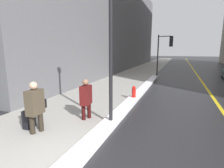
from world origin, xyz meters
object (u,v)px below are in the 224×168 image
object	(u,v)px
rolling_suitcase	(29,119)
pedestrian_with_shoulder_bag	(35,105)
traffic_light_near	(166,47)
fire_hydrant	(134,93)
lamp_post	(111,30)
pedestrian_trailing	(86,97)

from	to	relation	value
rolling_suitcase	pedestrian_with_shoulder_bag	bearing A→B (deg)	68.36
traffic_light_near	fire_hydrant	bearing A→B (deg)	-94.71
lamp_post	pedestrian_trailing	xyz separation A→B (m)	(-0.97, 0.05, -2.24)
pedestrian_with_shoulder_bag	rolling_suitcase	distance (m)	0.75
lamp_post	traffic_light_near	distance (m)	11.42
traffic_light_near	pedestrian_trailing	bearing A→B (deg)	-97.94
fire_hydrant	pedestrian_trailing	bearing A→B (deg)	-107.19
pedestrian_trailing	traffic_light_near	bearing A→B (deg)	166.81
lamp_post	rolling_suitcase	distance (m)	3.81
pedestrian_trailing	fire_hydrant	distance (m)	3.31
traffic_light_near	pedestrian_with_shoulder_bag	size ratio (longest dim) A/B	2.44
pedestrian_with_shoulder_bag	lamp_post	bearing A→B (deg)	123.58
traffic_light_near	pedestrian_trailing	size ratio (longest dim) A/B	2.61
pedestrian_trailing	fire_hydrant	world-z (taller)	pedestrian_trailing
traffic_light_near	rolling_suitcase	xyz separation A→B (m)	(-3.14, -12.66, -2.47)
pedestrian_with_shoulder_bag	rolling_suitcase	xyz separation A→B (m)	(-0.47, 0.15, -0.57)
pedestrian_with_shoulder_bag	pedestrian_trailing	bearing A→B (deg)	145.23
pedestrian_trailing	rolling_suitcase	distance (m)	1.94
traffic_light_near	pedestrian_trailing	xyz separation A→B (m)	(-1.80, -11.34, -1.96)
lamp_post	pedestrian_with_shoulder_bag	distance (m)	3.19
pedestrian_with_shoulder_bag	traffic_light_near	bearing A→B (deg)	164.07
fire_hydrant	traffic_light_near	bearing A→B (deg)	84.19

